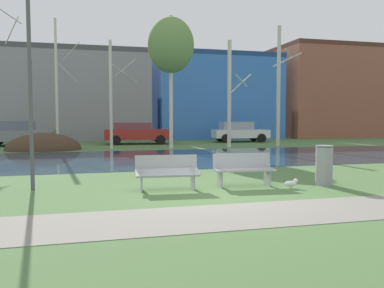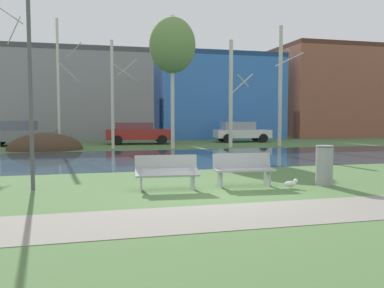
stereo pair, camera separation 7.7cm
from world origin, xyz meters
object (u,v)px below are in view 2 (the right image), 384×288
at_px(trash_bin, 324,165).
at_px(seagull, 291,183).
at_px(parked_van_nearest_grey, 19,133).
at_px(parked_hatch_third_white, 241,131).
at_px(parked_sedan_second_red, 138,133).
at_px(bench_left, 167,171).
at_px(bench_right, 244,169).
at_px(streetlamp, 29,49).

distance_m(trash_bin, seagull, 1.24).
bearing_deg(trash_bin, parked_van_nearest_grey, 120.83).
bearing_deg(parked_hatch_third_white, seagull, -107.21).
bearing_deg(trash_bin, parked_sedan_second_red, 99.61).
height_order(bench_left, parked_sedan_second_red, parked_sedan_second_red).
relative_size(bench_right, parked_van_nearest_grey, 0.36).
bearing_deg(streetlamp, seagull, -12.62).
bearing_deg(parked_hatch_third_white, trash_bin, -104.17).
height_order(bench_right, trash_bin, trash_bin).
height_order(bench_right, parked_hatch_third_white, parked_hatch_third_white).
height_order(bench_right, seagull, bench_right).
bearing_deg(seagull, bench_left, 168.70).
xyz_separation_m(trash_bin, parked_sedan_second_red, (-3.02, 17.85, 0.23)).
xyz_separation_m(bench_right, parked_sedan_second_red, (-0.83, 17.49, 0.31)).
xyz_separation_m(trash_bin, parked_van_nearest_grey, (-10.67, 17.87, 0.27)).
relative_size(bench_left, parked_hatch_third_white, 0.39).
bearing_deg(bench_left, parked_van_nearest_grey, 110.07).
height_order(streetlamp, parked_hatch_third_white, streetlamp).
distance_m(bench_left, parked_hatch_third_white, 19.98).
relative_size(bench_left, parked_van_nearest_grey, 0.36).
height_order(bench_right, streetlamp, streetlamp).
bearing_deg(bench_left, bench_right, 0.00).
xyz_separation_m(bench_right, streetlamp, (-5.38, 0.82, 3.07)).
bearing_deg(bench_right, trash_bin, -9.35).
height_order(trash_bin, parked_sedan_second_red, parked_sedan_second_red).
relative_size(seagull, streetlamp, 0.08).
xyz_separation_m(bench_right, parked_hatch_third_white, (6.80, 17.90, 0.31)).
xyz_separation_m(seagull, streetlamp, (-6.45, 1.44, 3.41)).
distance_m(parked_van_nearest_grey, parked_hatch_third_white, 15.28).
xyz_separation_m(seagull, parked_hatch_third_white, (5.74, 18.52, 0.65)).
bearing_deg(parked_hatch_third_white, bench_right, -110.81).
bearing_deg(parked_sedan_second_red, bench_right, -87.27).
bearing_deg(bench_right, seagull, -30.58).
bearing_deg(parked_van_nearest_grey, parked_sedan_second_red, -0.12).
relative_size(trash_bin, parked_hatch_third_white, 0.26).
relative_size(seagull, parked_hatch_third_white, 0.10).
relative_size(bench_left, trash_bin, 1.52).
bearing_deg(parked_hatch_third_white, streetlamp, -125.50).
distance_m(bench_right, parked_hatch_third_white, 19.15).
xyz_separation_m(parked_van_nearest_grey, parked_hatch_third_white, (15.28, 0.39, -0.05)).
relative_size(bench_right, seagull, 3.92).
xyz_separation_m(streetlamp, parked_van_nearest_grey, (-3.09, 16.69, -2.71)).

